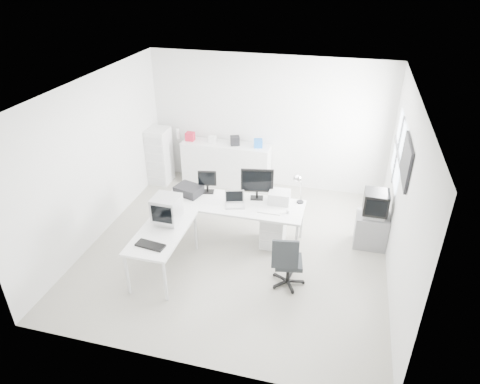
% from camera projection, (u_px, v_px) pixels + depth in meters
% --- Properties ---
extents(floor, '(5.00, 5.00, 0.01)m').
position_uv_depth(floor, '(237.00, 247.00, 7.45)').
color(floor, beige).
rests_on(floor, ground).
extents(ceiling, '(5.00, 5.00, 0.01)m').
position_uv_depth(ceiling, '(236.00, 88.00, 6.09)').
color(ceiling, white).
rests_on(ceiling, back_wall).
extents(back_wall, '(5.00, 0.02, 2.80)m').
position_uv_depth(back_wall, '(268.00, 123.00, 8.89)').
color(back_wall, silver).
rests_on(back_wall, floor).
extents(left_wall, '(0.02, 5.00, 2.80)m').
position_uv_depth(left_wall, '(96.00, 159.00, 7.32)').
color(left_wall, silver).
rests_on(left_wall, floor).
extents(right_wall, '(0.02, 5.00, 2.80)m').
position_uv_depth(right_wall, '(402.00, 195.00, 6.22)').
color(right_wall, silver).
rests_on(right_wall, floor).
extents(window, '(0.02, 1.20, 1.10)m').
position_uv_depth(window, '(398.00, 151.00, 7.15)').
color(window, white).
rests_on(window, right_wall).
extents(wall_picture, '(0.04, 0.90, 0.60)m').
position_uv_depth(wall_picture, '(406.00, 161.00, 6.07)').
color(wall_picture, black).
rests_on(wall_picture, right_wall).
extents(main_desk, '(2.40, 0.80, 0.75)m').
position_uv_depth(main_desk, '(234.00, 221.00, 7.50)').
color(main_desk, silver).
rests_on(main_desk, floor).
extents(side_desk, '(0.70, 1.40, 0.75)m').
position_uv_depth(side_desk, '(164.00, 251.00, 6.75)').
color(side_desk, silver).
rests_on(side_desk, floor).
extents(drawer_pedestal, '(0.40, 0.50, 0.60)m').
position_uv_depth(drawer_pedestal, '(273.00, 229.00, 7.42)').
color(drawer_pedestal, silver).
rests_on(drawer_pedestal, floor).
extents(inkjet_printer, '(0.52, 0.46, 0.16)m').
position_uv_depth(inkjet_printer, '(189.00, 190.00, 7.55)').
color(inkjet_printer, black).
rests_on(inkjet_printer, main_desk).
extents(lcd_monitor_small, '(0.35, 0.24, 0.41)m').
position_uv_depth(lcd_monitor_small, '(207.00, 182.00, 7.55)').
color(lcd_monitor_small, black).
rests_on(lcd_monitor_small, main_desk).
extents(lcd_monitor_large, '(0.59, 0.32, 0.58)m').
position_uv_depth(lcd_monitor_large, '(257.00, 184.00, 7.31)').
color(lcd_monitor_large, black).
rests_on(lcd_monitor_large, main_desk).
extents(laptop, '(0.45, 0.46, 0.24)m').
position_uv_depth(laptop, '(235.00, 200.00, 7.16)').
color(laptop, '#B7B7BA').
rests_on(laptop, main_desk).
extents(white_keyboard, '(0.38, 0.12, 0.02)m').
position_uv_depth(white_keyboard, '(269.00, 212.00, 7.04)').
color(white_keyboard, silver).
rests_on(white_keyboard, main_desk).
extents(white_mouse, '(0.07, 0.07, 0.07)m').
position_uv_depth(white_mouse, '(288.00, 211.00, 7.01)').
color(white_mouse, silver).
rests_on(white_mouse, main_desk).
extents(laser_printer, '(0.37, 0.32, 0.20)m').
position_uv_depth(laser_printer, '(279.00, 197.00, 7.29)').
color(laser_printer, '#BCBCBC').
rests_on(laser_printer, main_desk).
extents(desk_lamp, '(0.17, 0.17, 0.46)m').
position_uv_depth(desk_lamp, '(301.00, 191.00, 7.22)').
color(desk_lamp, silver).
rests_on(desk_lamp, main_desk).
extents(crt_monitor, '(0.39, 0.39, 0.44)m').
position_uv_depth(crt_monitor, '(167.00, 211.00, 6.68)').
color(crt_monitor, '#B7B7BA').
rests_on(crt_monitor, side_desk).
extents(black_keyboard, '(0.45, 0.23, 0.03)m').
position_uv_depth(black_keyboard, '(150.00, 245.00, 6.23)').
color(black_keyboard, black).
rests_on(black_keyboard, side_desk).
extents(office_chair, '(0.62, 0.62, 0.92)m').
position_uv_depth(office_chair, '(289.00, 260.00, 6.42)').
color(office_chair, '#282C2E').
rests_on(office_chair, floor).
extents(tv_cabinet, '(0.54, 0.45, 0.59)m').
position_uv_depth(tv_cabinet, '(371.00, 230.00, 7.39)').
color(tv_cabinet, slate).
rests_on(tv_cabinet, floor).
extents(crt_tv, '(0.50, 0.48, 0.45)m').
position_uv_depth(crt_tv, '(376.00, 204.00, 7.14)').
color(crt_tv, black).
rests_on(crt_tv, tv_cabinet).
extents(sideboard, '(1.90, 0.48, 0.95)m').
position_uv_depth(sideboard, '(226.00, 164.00, 9.30)').
color(sideboard, silver).
rests_on(sideboard, floor).
extents(clutter_box_a, '(0.18, 0.16, 0.18)m').
position_uv_depth(clutter_box_a, '(190.00, 136.00, 9.20)').
color(clutter_box_a, '#B2192F').
rests_on(clutter_box_a, sideboard).
extents(clutter_box_b, '(0.16, 0.14, 0.15)m').
position_uv_depth(clutter_box_b, '(212.00, 139.00, 9.10)').
color(clutter_box_b, silver).
rests_on(clutter_box_b, sideboard).
extents(clutter_box_c, '(0.24, 0.23, 0.19)m').
position_uv_depth(clutter_box_c, '(235.00, 141.00, 8.98)').
color(clutter_box_c, black).
rests_on(clutter_box_c, sideboard).
extents(clutter_box_d, '(0.21, 0.19, 0.17)m').
position_uv_depth(clutter_box_d, '(258.00, 143.00, 8.87)').
color(clutter_box_d, blue).
rests_on(clutter_box_d, sideboard).
extents(clutter_bottle, '(0.07, 0.07, 0.22)m').
position_uv_depth(clutter_bottle, '(178.00, 134.00, 9.29)').
color(clutter_bottle, silver).
rests_on(clutter_bottle, sideboard).
extents(filing_cabinet, '(0.43, 0.51, 1.24)m').
position_uv_depth(filing_cabinet, '(160.00, 156.00, 9.34)').
color(filing_cabinet, silver).
rests_on(filing_cabinet, floor).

